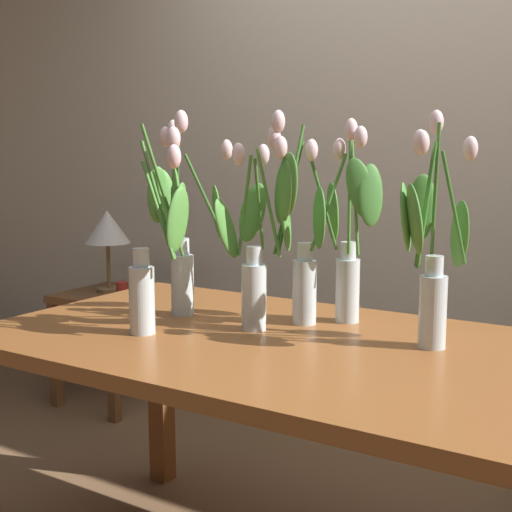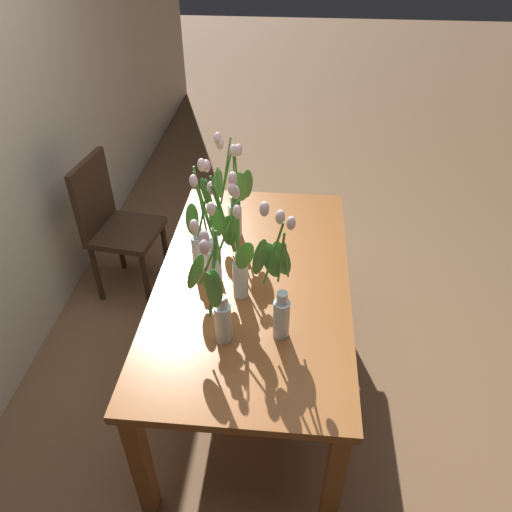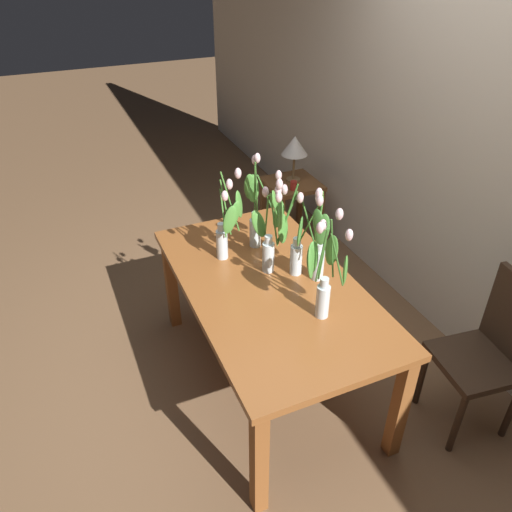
% 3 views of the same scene
% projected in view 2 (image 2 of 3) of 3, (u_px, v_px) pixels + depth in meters
% --- Properties ---
extents(ground_plane, '(18.00, 18.00, 0.00)m').
position_uv_depth(ground_plane, '(254.00, 379.00, 2.77)').
color(ground_plane, brown).
extents(dining_table, '(1.60, 0.90, 0.74)m').
position_uv_depth(dining_table, '(253.00, 293.00, 2.38)').
color(dining_table, brown).
rests_on(dining_table, ground).
extents(tulip_vase_0, '(0.23, 0.19, 0.58)m').
position_uv_depth(tulip_vase_0, '(216.00, 302.00, 1.88)').
color(tulip_vase_0, silver).
rests_on(tulip_vase_0, dining_table).
extents(tulip_vase_1, '(0.14, 0.25, 0.59)m').
position_uv_depth(tulip_vase_1, '(216.00, 242.00, 2.17)').
color(tulip_vase_1, silver).
rests_on(tulip_vase_1, dining_table).
extents(tulip_vase_2, '(0.18, 0.18, 0.59)m').
position_uv_depth(tulip_vase_2, '(278.00, 290.00, 1.94)').
color(tulip_vase_2, silver).
rests_on(tulip_vase_2, dining_table).
extents(tulip_vase_3, '(0.21, 0.18, 0.57)m').
position_uv_depth(tulip_vase_3, '(203.00, 229.00, 2.26)').
color(tulip_vase_3, silver).
rests_on(tulip_vase_3, dining_table).
extents(tulip_vase_4, '(0.21, 0.21, 0.52)m').
position_uv_depth(tulip_vase_4, '(236.00, 261.00, 2.11)').
color(tulip_vase_4, silver).
rests_on(tulip_vase_4, dining_table).
extents(tulip_vase_5, '(0.17, 0.22, 0.58)m').
position_uv_depth(tulip_vase_5, '(233.00, 198.00, 2.46)').
color(tulip_vase_5, silver).
rests_on(tulip_vase_5, dining_table).
extents(dining_chair, '(0.45, 0.45, 0.93)m').
position_uv_depth(dining_chair, '(113.00, 221.00, 3.10)').
color(dining_chair, '#382619').
rests_on(dining_chair, ground).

